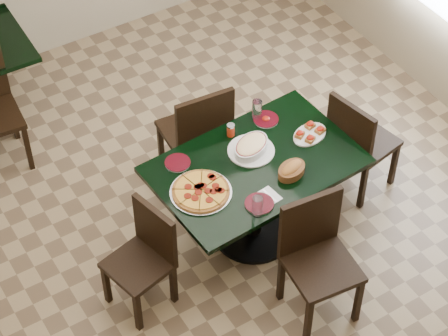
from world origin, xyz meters
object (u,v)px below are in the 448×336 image
chair_right (357,140)px  chair_near (316,251)px  lasagna_casserole (251,147)px  main_table (255,182)px  bread_basket (292,170)px  chair_left (146,253)px  pepperoni_pizza (201,191)px  bruschetta_platter (310,133)px  chair_far (199,131)px

chair_right → chair_near: bearing=117.5°
chair_near → lasagna_casserole: chair_near is taller
main_table → bread_basket: 0.34m
main_table → chair_left: (-0.93, -0.09, -0.11)m
chair_left → main_table: bearing=81.7°
pepperoni_pizza → lasagna_casserole: (0.50, 0.16, 0.03)m
chair_near → chair_left: size_ratio=1.15×
main_table → chair_left: 0.94m
chair_right → lasagna_casserole: chair_right is taller
chair_near → pepperoni_pizza: 0.87m
lasagna_casserole → bruschetta_platter: 0.46m
chair_far → pepperoni_pizza: chair_far is taller
chair_far → bruschetta_platter: 0.87m
pepperoni_pizza → bruschetta_platter: size_ratio=1.28×
chair_far → lasagna_casserole: size_ratio=2.79×
lasagna_casserole → bread_basket: bearing=-93.9°
chair_near → chair_far: bearing=99.9°
chair_left → pepperoni_pizza: 0.56m
main_table → chair_near: size_ratio=1.55×
chair_near → chair_left: (-0.95, 0.63, -0.08)m
chair_near → chair_right: chair_near is taller
chair_right → bread_basket: chair_right is taller
pepperoni_pizza → bruschetta_platter: 0.95m
chair_left → bruschetta_platter: 1.46m
chair_far → bread_basket: 0.93m
pepperoni_pizza → bruschetta_platter: bearing=4.4°
chair_near → bread_basket: bearing=81.1°
chair_far → bruschetta_platter: (0.56, -0.63, 0.22)m
chair_right → pepperoni_pizza: 1.41m
chair_left → pepperoni_pizza: chair_left is taller
bruschetta_platter → lasagna_casserole: bearing=153.3°
chair_far → chair_left: chair_far is taller
chair_far → bread_basket: size_ratio=3.87×
chair_far → chair_near: (0.09, -1.39, -0.02)m
pepperoni_pizza → chair_far: bearing=60.8°
chair_near → bruschetta_platter: (0.47, 0.76, 0.24)m
main_table → chair_near: 0.72m
bread_basket → chair_left: bearing=156.9°
chair_left → bread_basket: 1.14m
chair_near → bruschetta_platter: 0.92m
chair_near → bruschetta_platter: size_ratio=2.90×
chair_left → bruschetta_platter: (1.42, 0.12, 0.31)m
chair_far → chair_left: bearing=46.1°
chair_left → lasagna_casserole: lasagna_casserole is taller
chair_left → lasagna_casserole: (0.97, 0.21, 0.33)m
lasagna_casserole → bruschetta_platter: size_ratio=1.08×
lasagna_casserole → bread_basket: bread_basket is taller
pepperoni_pizza → bread_basket: (0.62, -0.17, 0.02)m
chair_near → lasagna_casserole: size_ratio=2.69×
chair_right → bread_basket: 0.84m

